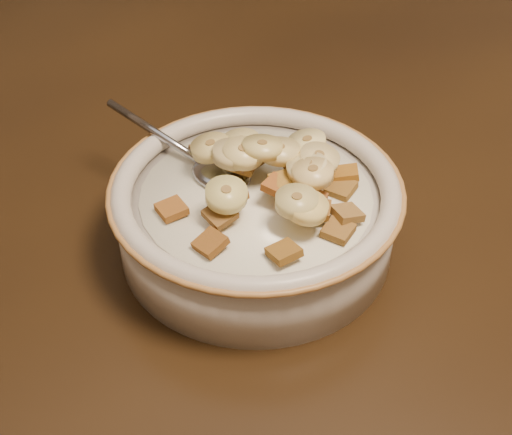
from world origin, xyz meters
TOP-DOWN VIEW (x-y plane):
  - table at (0.00, 0.00)m, footprint 1.42×0.93m
  - cereal_bowl at (-0.04, -0.18)m, footprint 0.22×0.22m
  - milk at (-0.04, -0.18)m, footprint 0.18×0.18m
  - spoon at (-0.04, -0.14)m, footprint 0.05×0.06m
  - cereal_square_0 at (-0.04, -0.16)m, footprint 0.03×0.03m
  - cereal_square_1 at (-0.02, -0.23)m, footprint 0.03×0.03m
  - cereal_square_2 at (-0.02, -0.15)m, footprint 0.02×0.02m
  - cereal_square_3 at (-0.02, -0.14)m, footprint 0.03×0.03m
  - cereal_square_4 at (0.03, -0.21)m, footprint 0.03×0.03m
  - cereal_square_5 at (0.03, -0.17)m, footprint 0.03×0.03m
  - cereal_square_6 at (-0.02, -0.25)m, footprint 0.03×0.03m
  - cereal_square_7 at (-0.07, -0.19)m, footprint 0.02×0.02m
  - cereal_square_8 at (-0.03, -0.20)m, footprint 0.03×0.03m
  - cereal_square_9 at (0.00, -0.18)m, footprint 0.03×0.03m
  - cereal_square_10 at (-0.04, -0.11)m, footprint 0.02×0.02m
  - cereal_square_11 at (-0.07, -0.25)m, footprint 0.02×0.02m
  - cereal_square_12 at (0.00, -0.13)m, footprint 0.03×0.03m
  - cereal_square_13 at (-0.00, -0.25)m, footprint 0.02×0.02m
  - cereal_square_14 at (-0.10, -0.16)m, footprint 0.02×0.02m
  - cereal_square_15 at (-0.02, -0.20)m, footprint 0.02×0.02m
  - cereal_square_16 at (-0.02, -0.14)m, footprint 0.03×0.03m
  - cereal_square_17 at (-0.10, -0.21)m, footprint 0.02×0.02m
  - cereal_square_18 at (0.02, -0.22)m, footprint 0.03×0.03m
  - cereal_square_19 at (-0.04, -0.16)m, footprint 0.02×0.02m
  - cereal_square_20 at (-0.08, -0.19)m, footprint 0.02×0.02m
  - cereal_square_21 at (-0.02, -0.22)m, footprint 0.03×0.03m
  - banana_slice_0 at (-0.07, -0.19)m, footprint 0.04×0.04m
  - banana_slice_1 at (-0.02, -0.17)m, footprint 0.03×0.03m
  - banana_slice_2 at (-0.01, -0.21)m, footprint 0.04×0.04m
  - banana_slice_3 at (-0.01, -0.17)m, footprint 0.03×0.03m
  - banana_slice_4 at (-0.01, -0.20)m, footprint 0.04×0.04m
  - banana_slice_5 at (0.01, -0.20)m, footprint 0.04×0.04m
  - banana_slice_6 at (-0.04, -0.16)m, footprint 0.04×0.04m
  - banana_slice_7 at (0.02, -0.17)m, footprint 0.03×0.03m
  - banana_slice_8 at (-0.04, -0.23)m, footprint 0.04×0.04m
  - banana_slice_9 at (-0.02, -0.15)m, footprint 0.04×0.04m
  - banana_slice_10 at (-0.05, -0.13)m, footprint 0.03×0.03m
  - banana_slice_11 at (-0.04, -0.23)m, footprint 0.04×0.04m
  - banana_slice_12 at (-0.04, -0.16)m, footprint 0.04×0.04m

SIDE VIEW (x-z plane):
  - table at x=0.00m, z-range 0.71..0.75m
  - cereal_bowl at x=-0.04m, z-range 0.75..0.80m
  - milk at x=-0.04m, z-range 0.80..0.80m
  - spoon at x=-0.04m, z-range 0.80..0.81m
  - cereal_square_18 at x=0.02m, z-range 0.80..0.81m
  - cereal_square_10 at x=-0.04m, z-range 0.80..0.81m
  - cereal_square_6 at x=-0.02m, z-range 0.81..0.81m
  - cereal_square_12 at x=0.00m, z-range 0.80..0.82m
  - cereal_square_14 at x=-0.10m, z-range 0.81..0.81m
  - cereal_square_17 at x=-0.10m, z-range 0.80..0.82m
  - cereal_square_5 at x=0.03m, z-range 0.81..0.81m
  - cereal_square_11 at x=-0.07m, z-range 0.81..0.82m
  - cereal_square_4 at x=0.03m, z-range 0.80..0.82m
  - cereal_square_13 at x=0.00m, z-range 0.81..0.82m
  - cereal_square_1 at x=-0.02m, z-range 0.81..0.82m
  - cereal_square_20 at x=-0.08m, z-range 0.81..0.82m
  - cereal_square_9 at x=0.00m, z-range 0.81..0.82m
  - cereal_square_16 at x=-0.02m, z-range 0.81..0.82m
  - cereal_square_21 at x=-0.02m, z-range 0.81..0.82m
  - cereal_square_2 at x=-0.02m, z-range 0.81..0.82m
  - cereal_square_3 at x=-0.02m, z-range 0.81..0.82m
  - cereal_square_7 at x=-0.07m, z-range 0.82..0.83m
  - cereal_square_15 at x=-0.02m, z-range 0.82..0.83m
  - cereal_square_8 at x=-0.03m, z-range 0.82..0.83m
  - cereal_square_0 at x=-0.04m, z-range 0.82..0.83m
  - cereal_square_19 at x=-0.04m, z-range 0.82..0.83m
  - banana_slice_7 at x=0.02m, z-range 0.82..0.83m
  - banana_slice_11 at x=-0.04m, z-range 0.82..0.84m
  - banana_slice_0 at x=-0.07m, z-range 0.82..0.84m
  - banana_slice_10 at x=-0.05m, z-range 0.82..0.84m
  - banana_slice_9 at x=-0.02m, z-range 0.82..0.83m
  - banana_slice_5 at x=0.01m, z-range 0.82..0.84m
  - banana_slice_8 at x=-0.04m, z-range 0.83..0.83m
  - banana_slice_4 at x=-0.01m, z-range 0.82..0.84m
  - banana_slice_3 at x=-0.01m, z-range 0.82..0.84m
  - banana_slice_2 at x=-0.01m, z-range 0.83..0.84m
  - banana_slice_6 at x=-0.04m, z-range 0.83..0.84m
  - banana_slice_12 at x=-0.04m, z-range 0.83..0.84m
  - banana_slice_1 at x=-0.02m, z-range 0.83..0.85m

